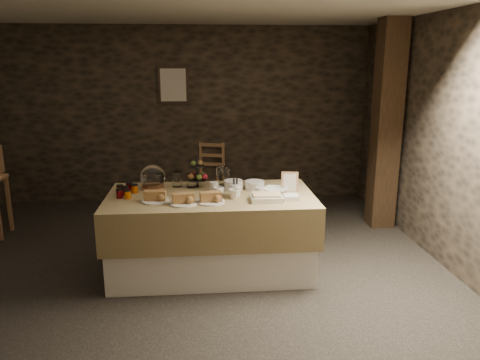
{
  "coord_description": "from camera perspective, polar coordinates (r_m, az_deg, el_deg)",
  "views": [
    {
      "loc": [
        0.23,
        -4.56,
        2.1
      ],
      "look_at": [
        0.64,
        0.2,
        0.87
      ],
      "focal_mm": 35.0,
      "sensor_mm": 36.0,
      "label": 1
    }
  ],
  "objects": [
    {
      "name": "bowl",
      "position": [
        4.68,
        4.34,
        -1.3
      ],
      "size": [
        0.31,
        0.31,
        0.06
      ],
      "primitive_type": "imported",
      "rotation": [
        0.0,
        0.0,
        -0.37
      ],
      "color": "white",
      "rests_on": "buffet_table"
    },
    {
      "name": "room_shell",
      "position": [
        4.6,
        -7.77,
        7.54
      ],
      "size": [
        5.52,
        5.02,
        2.6
      ],
      "color": "black",
      "rests_on": "ground"
    },
    {
      "name": "bread_platter_center",
      "position": [
        4.35,
        -6.94,
        -2.43
      ],
      "size": [
        0.26,
        0.26,
        0.11
      ],
      "color": "white",
      "rests_on": "buffet_table"
    },
    {
      "name": "cup_b",
      "position": [
        4.49,
        -0.75,
        -1.71
      ],
      "size": [
        0.13,
        0.13,
        0.09
      ],
      "primitive_type": "imported",
      "rotation": [
        0.0,
        0.0,
        0.41
      ],
      "color": "white",
      "rests_on": "buffet_table"
    },
    {
      "name": "bread_platter_left",
      "position": [
        4.47,
        -10.33,
        -2.1
      ],
      "size": [
        0.26,
        0.26,
        0.11
      ],
      "color": "white",
      "rests_on": "buffet_table"
    },
    {
      "name": "bread_platter_right",
      "position": [
        4.37,
        -3.58,
        -2.26
      ],
      "size": [
        0.26,
        0.26,
        0.11
      ],
      "color": "white",
      "rests_on": "buffet_table"
    },
    {
      "name": "framed_picture",
      "position": [
        7.05,
        -8.13,
        11.4
      ],
      "size": [
        0.45,
        0.04,
        0.55
      ],
      "color": "#2F2219",
      "rests_on": "room_shell"
    },
    {
      "name": "storage_jar_a",
      "position": [
        4.95,
        -7.67,
        0.1
      ],
      "size": [
        0.1,
        0.1,
        0.16
      ],
      "primitive_type": "cylinder",
      "color": "white",
      "rests_on": "buffet_table"
    },
    {
      "name": "buffet_table",
      "position": [
        4.75,
        -3.54,
        -5.78
      ],
      "size": [
        2.04,
        1.08,
        0.81
      ],
      "color": "white",
      "rests_on": "ground_plane"
    },
    {
      "name": "plate_stack_a",
      "position": [
        4.79,
        -0.8,
        -0.62
      ],
      "size": [
        0.19,
        0.19,
        0.1
      ],
      "primitive_type": "cylinder",
      "color": "white",
      "rests_on": "buffet_table"
    },
    {
      "name": "chair",
      "position": [
        7.11,
        -3.78,
        0.49
      ],
      "size": [
        0.51,
        0.5,
        0.7
      ],
      "rotation": [
        0.0,
        0.0,
        -0.29
      ],
      "color": "#9A724A",
      "rests_on": "ground_plane"
    },
    {
      "name": "menu_frame",
      "position": [
        4.76,
        6.09,
        -0.31
      ],
      "size": [
        0.18,
        0.09,
        0.22
      ],
      "primitive_type": "cube",
      "rotation": [
        -0.24,
        0.0,
        -0.16
      ],
      "color": "#9A724A",
      "rests_on": "buffet_table"
    },
    {
      "name": "cake_dome",
      "position": [
        4.92,
        -10.59,
        0.19
      ],
      "size": [
        0.26,
        0.26,
        0.26
      ],
      "color": "#9A724A",
      "rests_on": "buffet_table"
    },
    {
      "name": "square_dish",
      "position": [
        4.49,
        6.22,
        -2.11
      ],
      "size": [
        0.14,
        0.14,
        0.04
      ],
      "primitive_type": "cube",
      "color": "white",
      "rests_on": "buffet_table"
    },
    {
      "name": "mug_c",
      "position": [
        4.75,
        -3.19,
        -0.82
      ],
      "size": [
        0.09,
        0.09,
        0.09
      ],
      "primitive_type": "cylinder",
      "color": "white",
      "rests_on": "buffet_table"
    },
    {
      "name": "timber_column",
      "position": [
        6.16,
        17.39,
        6.28
      ],
      "size": [
        0.3,
        0.3,
        2.6
      ],
      "primitive_type": "cube",
      "color": "black",
      "rests_on": "ground_plane"
    },
    {
      "name": "plate_stack_b",
      "position": [
        4.83,
        1.8,
        -0.61
      ],
      "size": [
        0.2,
        0.2,
        0.08
      ],
      "primitive_type": "cylinder",
      "color": "white",
      "rests_on": "buffet_table"
    },
    {
      "name": "cutlery_holder",
      "position": [
        4.57,
        -0.57,
        -1.24
      ],
      "size": [
        0.1,
        0.1,
        0.12
      ],
      "primitive_type": "cylinder",
      "color": "white",
      "rests_on": "buffet_table"
    },
    {
      "name": "mug_d",
      "position": [
        4.58,
        2.39,
        -1.42
      ],
      "size": [
        0.08,
        0.08,
        0.09
      ],
      "primitive_type": "cylinder",
      "color": "white",
      "rests_on": "buffet_table"
    },
    {
      "name": "storage_jar_b",
      "position": [
        4.92,
        -6.0,
        -0.07
      ],
      "size": [
        0.09,
        0.09,
        0.14
      ],
      "primitive_type": "cylinder",
      "color": "white",
      "rests_on": "buffet_table"
    },
    {
      "name": "fruit_stand",
      "position": [
        4.89,
        -5.17,
        0.55
      ],
      "size": [
        0.22,
        0.22,
        0.32
      ],
      "rotation": [
        0.0,
        0.0,
        -0.41
      ],
      "color": "black",
      "rests_on": "buffet_table"
    },
    {
      "name": "cup_a",
      "position": [
        4.59,
        -2.67,
        -1.4
      ],
      "size": [
        0.12,
        0.12,
        0.09
      ],
      "primitive_type": "imported",
      "rotation": [
        0.0,
        0.0,
        -0.09
      ],
      "color": "white",
      "rests_on": "buffet_table"
    },
    {
      "name": "jam_jars",
      "position": [
        4.75,
        -13.71,
        -1.33
      ],
      "size": [
        0.2,
        0.32,
        0.07
      ],
      "color": "#66040B",
      "rests_on": "buffet_table"
    },
    {
      "name": "tart_dish",
      "position": [
        4.43,
        3.23,
        -2.12
      ],
      "size": [
        0.3,
        0.22,
        0.07
      ],
      "color": "white",
      "rests_on": "buffet_table"
    },
    {
      "name": "ground_plane",
      "position": [
        5.03,
        -7.17,
        -10.41
      ],
      "size": [
        5.5,
        5.0,
        0.01
      ],
      "primitive_type": "cube",
      "color": "black",
      "rests_on": "ground"
    }
  ]
}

